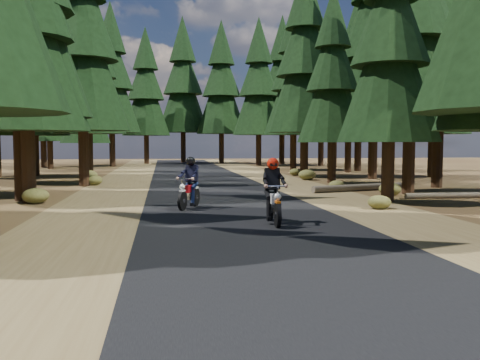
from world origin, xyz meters
The scene contains 10 objects.
ground centered at (0.00, 0.00, 0.00)m, with size 120.00×120.00×0.00m, color #422C17.
road centered at (0.00, 5.00, 0.01)m, with size 6.00×100.00×0.01m, color black.
shoulder_l centered at (-4.60, 5.00, 0.00)m, with size 3.20×100.00×0.01m, color brown.
shoulder_r centered at (4.60, 5.00, 0.00)m, with size 3.20×100.00×0.01m, color brown.
pine_forest centered at (-0.02, 21.05, 7.89)m, with size 34.59×55.08×16.32m.
log_near centered at (6.63, 9.03, 0.16)m, with size 0.32×0.32×5.01m, color #4C4233.
log_far centered at (9.36, 5.38, 0.12)m, with size 0.24×0.24×4.29m, color #4C4233.
understory_shrubs centered at (1.02, 9.99, 0.28)m, with size 15.07×31.73×0.63m.
rider_lead centered at (0.67, -0.30, 0.61)m, with size 0.71×2.06×1.81m.
rider_follow centered at (-1.45, 3.51, 0.59)m, with size 1.31×2.03×1.75m.
Camera 1 is at (-2.33, -14.55, 2.23)m, focal length 40.00 mm.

